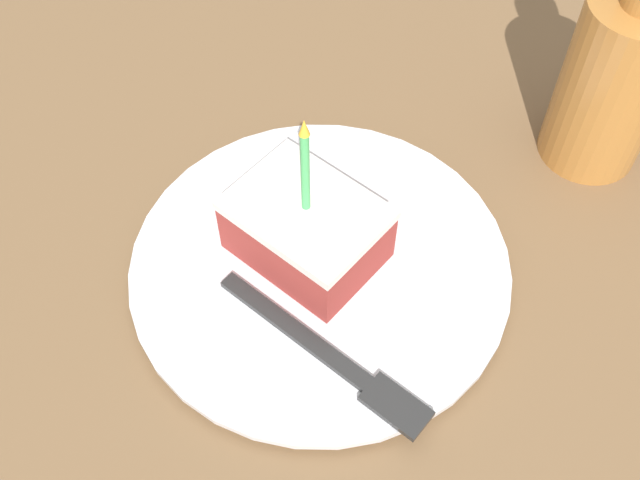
{
  "coord_description": "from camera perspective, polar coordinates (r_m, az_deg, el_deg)",
  "views": [
    {
      "loc": [
        0.25,
        0.19,
        0.47
      ],
      "look_at": [
        0.01,
        -0.01,
        0.04
      ],
      "focal_mm": 42.0,
      "sensor_mm": 36.0,
      "label": 1
    }
  ],
  "objects": [
    {
      "name": "cake_slice",
      "position": [
        0.54,
        -1.02,
        0.87
      ],
      "size": [
        0.08,
        0.11,
        0.14
      ],
      "color": "#99332D",
      "rests_on": "plate"
    },
    {
      "name": "plate",
      "position": [
        0.56,
        0.0,
        -1.97
      ],
      "size": [
        0.28,
        0.28,
        0.02
      ],
      "color": "silver",
      "rests_on": "ground_plane"
    },
    {
      "name": "fork",
      "position": [
        0.51,
        1.09,
        -9.12
      ],
      "size": [
        0.02,
        0.18,
        0.0
      ],
      "color": "#262626",
      "rests_on": "plate"
    },
    {
      "name": "ground_plane",
      "position": [
        0.58,
        1.78,
        -3.32
      ],
      "size": [
        2.4,
        2.4,
        0.04
      ],
      "color": "brown",
      "rests_on": "ground"
    },
    {
      "name": "bottle",
      "position": [
        0.63,
        21.6,
        11.46
      ],
      "size": [
        0.08,
        0.08,
        0.2
      ],
      "color": "#B27233",
      "rests_on": "ground_plane"
    }
  ]
}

